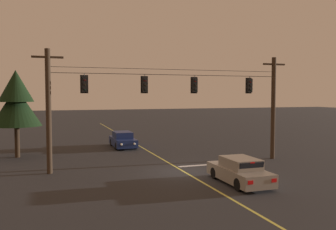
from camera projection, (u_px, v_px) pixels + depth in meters
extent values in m
plane|color=#28282B|center=(184.00, 171.00, 21.61)|extent=(180.00, 180.00, 0.00)
cube|color=#D1C64C|center=(149.00, 151.00, 29.21)|extent=(0.14, 60.00, 0.01)
cube|color=silver|center=(202.00, 165.00, 23.56)|extent=(3.40, 0.36, 0.01)
cylinder|color=#38281C|center=(49.00, 112.00, 20.84)|extent=(0.32, 0.32, 7.42)
cube|color=#38281C|center=(47.00, 57.00, 20.65)|extent=(1.80, 0.12, 0.12)
cylinder|color=slate|center=(48.00, 63.00, 20.67)|extent=(0.12, 0.12, 0.18)
cylinder|color=#38281C|center=(273.00, 108.00, 25.78)|extent=(0.32, 0.32, 7.42)
cube|color=#38281C|center=(274.00, 64.00, 25.59)|extent=(1.80, 0.12, 0.12)
cylinder|color=slate|center=(274.00, 69.00, 25.61)|extent=(0.12, 0.12, 0.18)
cylinder|color=black|center=(173.00, 75.00, 23.17)|extent=(15.60, 0.03, 0.03)
cylinder|color=black|center=(173.00, 69.00, 23.15)|extent=(15.60, 0.02, 0.02)
cylinder|color=black|center=(84.00, 75.00, 21.37)|extent=(0.04, 0.04, 0.18)
cube|color=black|center=(84.00, 84.00, 21.41)|extent=(0.32, 0.26, 0.96)
cube|color=black|center=(84.00, 84.00, 21.54)|extent=(0.48, 0.03, 1.12)
sphere|color=red|center=(85.00, 79.00, 21.24)|extent=(0.17, 0.17, 0.17)
cylinder|color=black|center=(85.00, 78.00, 21.20)|extent=(0.20, 0.10, 0.20)
sphere|color=#3D280A|center=(85.00, 84.00, 21.26)|extent=(0.17, 0.17, 0.17)
cylinder|color=black|center=(85.00, 83.00, 21.22)|extent=(0.20, 0.10, 0.20)
sphere|color=black|center=(85.00, 89.00, 21.27)|extent=(0.17, 0.17, 0.17)
cylinder|color=black|center=(85.00, 88.00, 21.23)|extent=(0.20, 0.10, 0.20)
cylinder|color=black|center=(145.00, 76.00, 22.58)|extent=(0.04, 0.04, 0.18)
cube|color=black|center=(145.00, 85.00, 22.61)|extent=(0.32, 0.26, 0.96)
cube|color=black|center=(144.00, 85.00, 22.75)|extent=(0.48, 0.03, 1.12)
sphere|color=red|center=(145.00, 80.00, 22.44)|extent=(0.17, 0.17, 0.17)
cylinder|color=black|center=(146.00, 79.00, 22.40)|extent=(0.20, 0.10, 0.20)
sphere|color=#3D280A|center=(146.00, 85.00, 22.46)|extent=(0.17, 0.17, 0.17)
cylinder|color=black|center=(146.00, 84.00, 22.42)|extent=(0.20, 0.10, 0.20)
sphere|color=black|center=(146.00, 89.00, 22.48)|extent=(0.17, 0.17, 0.17)
cylinder|color=black|center=(146.00, 88.00, 22.43)|extent=(0.20, 0.10, 0.20)
cylinder|color=black|center=(195.00, 77.00, 23.68)|extent=(0.04, 0.04, 0.18)
cube|color=black|center=(195.00, 85.00, 23.71)|extent=(0.32, 0.26, 0.96)
cube|color=black|center=(194.00, 85.00, 23.85)|extent=(0.48, 0.03, 1.12)
sphere|color=red|center=(196.00, 81.00, 23.54)|extent=(0.17, 0.17, 0.17)
cylinder|color=black|center=(196.00, 80.00, 23.50)|extent=(0.20, 0.10, 0.20)
sphere|color=#3D280A|center=(196.00, 85.00, 23.56)|extent=(0.17, 0.17, 0.17)
cylinder|color=black|center=(196.00, 84.00, 23.52)|extent=(0.20, 0.10, 0.20)
sphere|color=black|center=(196.00, 89.00, 23.57)|extent=(0.17, 0.17, 0.17)
cylinder|color=black|center=(196.00, 89.00, 23.53)|extent=(0.20, 0.10, 0.20)
cylinder|color=black|center=(250.00, 78.00, 25.02)|extent=(0.04, 0.04, 0.18)
cube|color=black|center=(250.00, 86.00, 25.05)|extent=(0.32, 0.26, 0.96)
cube|color=black|center=(249.00, 86.00, 25.19)|extent=(0.48, 0.03, 1.12)
sphere|color=red|center=(251.00, 81.00, 24.88)|extent=(0.17, 0.17, 0.17)
cylinder|color=black|center=(251.00, 81.00, 24.84)|extent=(0.20, 0.10, 0.20)
sphere|color=#3D280A|center=(251.00, 86.00, 24.90)|extent=(0.17, 0.17, 0.17)
cylinder|color=black|center=(251.00, 85.00, 24.86)|extent=(0.20, 0.10, 0.20)
sphere|color=black|center=(251.00, 90.00, 24.91)|extent=(0.17, 0.17, 0.17)
cylinder|color=black|center=(251.00, 89.00, 24.87)|extent=(0.20, 0.10, 0.20)
cube|color=gray|center=(239.00, 174.00, 18.72)|extent=(1.80, 4.30, 0.68)
cube|color=gray|center=(241.00, 163.00, 18.57)|extent=(1.51, 2.15, 0.54)
cube|color=black|center=(232.00, 160.00, 19.45)|extent=(1.40, 0.21, 0.48)
cube|color=black|center=(251.00, 167.00, 17.56)|extent=(1.37, 0.18, 0.46)
cylinder|color=black|center=(215.00, 173.00, 19.74)|extent=(0.22, 0.64, 0.64)
cylinder|color=black|center=(240.00, 171.00, 20.24)|extent=(0.22, 0.64, 0.64)
cylinder|color=black|center=(239.00, 185.00, 17.21)|extent=(0.22, 0.64, 0.64)
cylinder|color=black|center=(267.00, 182.00, 17.72)|extent=(0.22, 0.64, 0.64)
cube|color=red|center=(251.00, 183.00, 16.45)|extent=(0.28, 0.03, 0.18)
cube|color=red|center=(274.00, 180.00, 16.87)|extent=(0.28, 0.03, 0.18)
cube|color=red|center=(253.00, 163.00, 17.45)|extent=(0.24, 0.04, 0.06)
cube|color=navy|center=(123.00, 142.00, 31.53)|extent=(1.80, 4.30, 0.68)
cube|color=navy|center=(123.00, 135.00, 31.60)|extent=(1.51, 2.15, 0.54)
cube|color=black|center=(125.00, 136.00, 30.72)|extent=(1.40, 0.21, 0.48)
cube|color=black|center=(120.00, 133.00, 32.61)|extent=(1.37, 0.18, 0.46)
cylinder|color=black|center=(135.00, 145.00, 30.53)|extent=(0.22, 0.64, 0.64)
cylinder|color=black|center=(117.00, 146.00, 30.02)|extent=(0.22, 0.64, 0.64)
cylinder|color=black|center=(128.00, 141.00, 33.05)|extent=(0.22, 0.64, 0.64)
cylinder|color=black|center=(112.00, 142.00, 32.55)|extent=(0.22, 0.64, 0.64)
sphere|color=white|center=(134.00, 144.00, 29.65)|extent=(0.20, 0.20, 0.20)
sphere|color=white|center=(121.00, 144.00, 29.29)|extent=(0.20, 0.20, 0.20)
cylinder|color=#332316|center=(17.00, 140.00, 26.41)|extent=(0.36, 0.36, 2.64)
cone|color=black|center=(16.00, 107.00, 26.26)|extent=(3.64, 3.64, 2.91)
cone|color=black|center=(16.00, 86.00, 26.17)|extent=(2.55, 2.55, 2.36)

